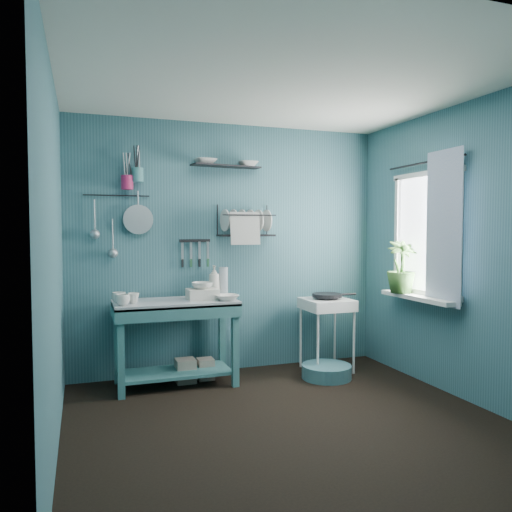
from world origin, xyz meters
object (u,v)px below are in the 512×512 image
object	(u,v)px
soap_bottle	(214,281)
potted_plant	(401,267)
dish_rack	(246,220)
floor_basin	(326,371)
water_bottle	(223,281)
storage_tin_small	(206,369)
utensil_cup_magenta	(127,182)
mug_right	(119,298)
utensil_cup_teal	(137,175)
mug_left	(123,300)
frying_pan	(327,295)
mug_mid	(134,298)
storage_tin_large	(186,371)
work_counter	(176,343)
wash_tub	(202,294)
hotplate_stand	(327,335)
colander	(138,219)

from	to	relation	value
soap_bottle	potted_plant	distance (m)	1.82
dish_rack	floor_basin	world-z (taller)	dish_rack
water_bottle	storage_tin_small	xyz separation A→B (m)	(-0.22, -0.14, -0.83)
utensil_cup_magenta	storage_tin_small	world-z (taller)	utensil_cup_magenta
utensil_cup_magenta	mug_right	bearing A→B (deg)	-112.10
utensil_cup_magenta	water_bottle	bearing A→B (deg)	-2.56
utensil_cup_teal	soap_bottle	bearing A→B (deg)	-4.84
dish_rack	utensil_cup_teal	world-z (taller)	utensil_cup_teal
mug_left	frying_pan	bearing A→B (deg)	3.76
mug_left	mug_mid	bearing A→B (deg)	45.00
mug_mid	storage_tin_large	distance (m)	0.88
utensil_cup_magenta	storage_tin_large	size ratio (longest dim) A/B	0.59
storage_tin_large	storage_tin_small	bearing A→B (deg)	8.53
mug_right	storage_tin_small	bearing A→B (deg)	5.71
soap_bottle	dish_rack	bearing A→B (deg)	1.87
frying_pan	utensil_cup_teal	world-z (taller)	utensil_cup_teal
utensil_cup_teal	storage_tin_small	xyz separation A→B (m)	(0.60, -0.18, -1.85)
utensil_cup_magenta	storage_tin_large	world-z (taller)	utensil_cup_magenta
dish_rack	storage_tin_small	xyz separation A→B (m)	(-0.45, -0.13, -1.43)
work_counter	storage_tin_large	distance (m)	0.30
wash_tub	water_bottle	xyz separation A→B (m)	(0.27, 0.24, 0.09)
potted_plant	storage_tin_large	xyz separation A→B (m)	(-1.99, 0.55, -0.97)
wash_tub	soap_bottle	size ratio (longest dim) A/B	0.94
work_counter	frying_pan	bearing A→B (deg)	-10.57
hotplate_stand	storage_tin_large	distance (m)	1.47
wash_tub	potted_plant	xyz separation A→B (m)	(1.84, -0.48, 0.24)
mug_right	water_bottle	bearing A→B (deg)	12.17
mug_right	wash_tub	xyz separation A→B (m)	(0.75, -0.02, 0.00)
hotplate_stand	potted_plant	world-z (taller)	potted_plant
work_counter	dish_rack	size ratio (longest dim) A/B	2.02
work_counter	dish_rack	world-z (taller)	dish_rack
work_counter	storage_tin_large	xyz separation A→B (m)	(0.10, 0.05, -0.28)
colander	storage_tin_large	world-z (taller)	colander
mug_right	frying_pan	xyz separation A→B (m)	(2.04, -0.03, -0.06)
wash_tub	hotplate_stand	xyz separation A→B (m)	(1.29, -0.01, -0.47)
frying_pan	water_bottle	bearing A→B (deg)	166.40
mug_left	storage_tin_small	distance (m)	1.10
soap_bottle	floor_basin	bearing A→B (deg)	-25.50
work_counter	mug_right	xyz separation A→B (m)	(-0.50, 0.00, 0.44)
water_bottle	potted_plant	bearing A→B (deg)	-24.60
dish_rack	utensil_cup_teal	size ratio (longest dim) A/B	4.23
work_counter	water_bottle	world-z (taller)	water_bottle
hotplate_stand	utensil_cup_magenta	xyz separation A→B (m)	(-1.94, 0.29, 1.51)
mug_left	storage_tin_large	world-z (taller)	mug_left
utensil_cup_magenta	storage_tin_small	bearing A→B (deg)	-14.61
work_counter	colander	size ratio (longest dim) A/B	3.97
utensil_cup_magenta	storage_tin_small	distance (m)	1.92
work_counter	mug_right	bearing A→B (deg)	170.44
storage_tin_large	utensil_cup_magenta	bearing A→B (deg)	156.89
frying_pan	storage_tin_small	world-z (taller)	frying_pan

